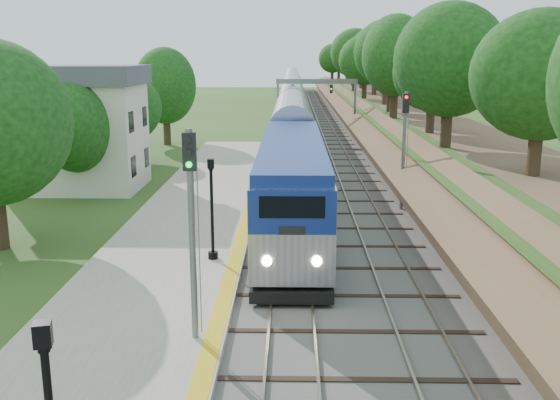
{
  "coord_description": "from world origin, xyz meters",
  "views": [
    {
      "loc": [
        -0.01,
        -10.29,
        8.7
      ],
      "look_at": [
        -0.5,
        14.84,
        2.8
      ],
      "focal_mm": 40.0,
      "sensor_mm": 36.0,
      "label": 1
    }
  ],
  "objects_px": {
    "station_building": "(77,127)",
    "lamppost_far": "(212,215)",
    "train": "(292,100)",
    "signal_platform": "(191,213)",
    "signal_gantry": "(316,93)",
    "signal_farside": "(404,138)"
  },
  "relations": [
    {
      "from": "station_building",
      "to": "lamppost_far",
      "type": "height_order",
      "value": "station_building"
    },
    {
      "from": "train",
      "to": "signal_platform",
      "type": "relative_size",
      "value": 22.54
    },
    {
      "from": "signal_gantry",
      "to": "train",
      "type": "distance_m",
      "value": 24.96
    },
    {
      "from": "station_building",
      "to": "lamppost_far",
      "type": "relative_size",
      "value": 2.05
    },
    {
      "from": "signal_platform",
      "to": "train",
      "type": "bearing_deg",
      "value": 87.71
    },
    {
      "from": "signal_platform",
      "to": "station_building",
      "type": "bearing_deg",
      "value": 115.78
    },
    {
      "from": "station_building",
      "to": "lamppost_far",
      "type": "xyz_separation_m",
      "value": [
        10.71,
        -15.58,
        -1.83
      ]
    },
    {
      "from": "station_building",
      "to": "train",
      "type": "distance_m",
      "value": 51.66
    },
    {
      "from": "train",
      "to": "signal_farside",
      "type": "bearing_deg",
      "value": -83.63
    },
    {
      "from": "signal_farside",
      "to": "station_building",
      "type": "bearing_deg",
      "value": 163.98
    },
    {
      "from": "station_building",
      "to": "signal_farside",
      "type": "distance_m",
      "value": 21.01
    },
    {
      "from": "lamppost_far",
      "to": "signal_platform",
      "type": "distance_m",
      "value": 7.67
    },
    {
      "from": "train",
      "to": "lamppost_far",
      "type": "xyz_separation_m",
      "value": [
        -3.29,
        -65.28,
        -0.01
      ]
    },
    {
      "from": "signal_platform",
      "to": "signal_farside",
      "type": "relative_size",
      "value": 0.95
    },
    {
      "from": "station_building",
      "to": "train",
      "type": "xyz_separation_m",
      "value": [
        14.0,
        49.7,
        -1.82
      ]
    },
    {
      "from": "station_building",
      "to": "signal_gantry",
      "type": "distance_m",
      "value": 29.94
    },
    {
      "from": "station_building",
      "to": "train",
      "type": "relative_size",
      "value": 0.06
    },
    {
      "from": "signal_farside",
      "to": "signal_gantry",
      "type": "bearing_deg",
      "value": 96.91
    },
    {
      "from": "station_building",
      "to": "signal_gantry",
      "type": "xyz_separation_m",
      "value": [
        16.47,
        24.99,
        0.73
      ]
    },
    {
      "from": "signal_gantry",
      "to": "signal_farside",
      "type": "height_order",
      "value": "signal_farside"
    },
    {
      "from": "lamppost_far",
      "to": "signal_farside",
      "type": "relative_size",
      "value": 0.64
    },
    {
      "from": "lamppost_far",
      "to": "signal_farside",
      "type": "xyz_separation_m",
      "value": [
        9.49,
        9.78,
        1.89
      ]
    }
  ]
}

